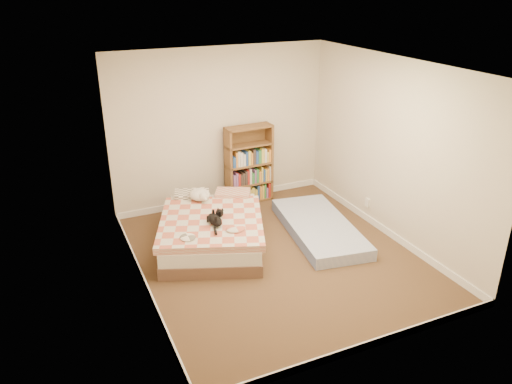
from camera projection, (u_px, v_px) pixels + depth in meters
name	position (u px, v px, depth m)	size (l,w,h in m)	color
room	(277.00, 173.00, 6.17)	(3.51, 4.01, 2.51)	#442B1D
bed	(211.00, 228.00, 6.90)	(1.86, 2.18, 0.49)	brown
bookshelf	(249.00, 173.00, 8.13)	(0.78, 0.29, 1.28)	brown
floor_mattress	(319.00, 228.00, 7.22)	(0.85, 1.89, 0.17)	#6D80B5
black_cat	(214.00, 219.00, 6.55)	(0.34, 0.58, 0.13)	black
white_dog	(200.00, 195.00, 7.23)	(0.44, 0.44, 0.16)	silver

